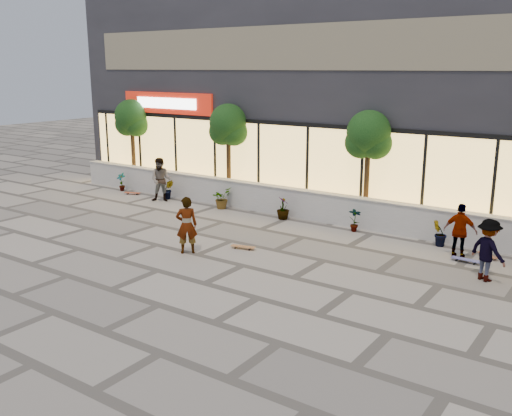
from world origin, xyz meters
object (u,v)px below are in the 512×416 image
Objects in this scene: skater_center at (187,225)px; skater_right_near at (460,231)px; tree_mideast at (369,138)px; skateboard_right_far at (466,260)px; tree_midwest at (228,127)px; skater_left at (161,180)px; skateboard_left at (132,193)px; tree_west at (132,120)px; skater_right_far at (488,250)px; skateboard_center at (243,247)px; skateboard_right_near at (488,255)px.

skater_center reaches higher than skater_right_near.
skateboard_right_far is at bearing -29.21° from tree_mideast.
skater_right_near is (9.80, -2.01, -2.19)m from tree_midwest.
skater_left is 2.10m from skateboard_left.
tree_midwest is at bearing -1.68° from skateboard_left.
skater_left is at bearing -168.20° from tree_mideast.
skateboard_left is (1.43, -1.50, -2.91)m from tree_west.
skater_right_far is (7.74, 2.70, -0.04)m from skater_center.
skateboard_center is 1.13× the size of skateboard_right_near.
tree_midwest is at bearing 117.22° from skateboard_center.
tree_west is at bearing 139.48° from skateboard_center.
tree_west is at bearing -152.16° from skateboard_right_near.
skater_left is 7.21m from skateboard_center.
tree_west is at bearing -79.38° from skater_center.
skateboard_right_far reaches higher than skateboard_left.
skater_right_near is at bearing 13.45° from skateboard_center.
skateboard_center is at bearing -109.50° from tree_mideast.
skater_center is 8.59m from skateboard_left.
skateboard_left is 14.57m from skateboard_right_near.
skater_right_far is 2.37× the size of skateboard_right_near.
tree_midwest reaches higher than skateboard_center.
skater_right_near is at bearing -24.02° from skateboard_left.
skater_center is 2.33× the size of skateboard_left.
skateboard_right_near is at bearing 65.70° from skateboard_right_far.
skater_right_far is at bearing -36.81° from skater_left.
tree_midwest is 5.40× the size of skateboard_left.
skateboard_right_far is (-0.78, 1.11, -0.73)m from skater_right_far.
tree_midwest is 3.45m from skater_left.
skateboard_left is at bearing 22.33° from skater_right_far.
skater_center is at bearing -115.09° from tree_mideast.
skateboard_center is 0.94× the size of skateboard_right_far.
tree_west is 16.33m from skateboard_right_near.
skater_right_near is 2.19× the size of skateboard_left.
skater_left reaches higher than skateboard_left.
skater_right_far reaches higher than skateboard_right_far.
skateboard_center is 9.00m from skateboard_left.
skater_center is at bearing -62.77° from tree_midwest.
tree_mideast is 6.34m from skater_right_far.
skater_center is at bearing -54.47° from skateboard_left.
skater_left is at bearing -3.40° from skater_right_near.
skater_center reaches higher than skateboard_center.
skater_center is 6.88m from skater_left.
tree_midwest is 10.75m from skateboard_right_far.
skater_left is 1.12× the size of skater_right_near.
skater_right_far reaches higher than skater_right_near.
tree_mideast is at bearing -165.24° from skateboard_right_near.
tree_west and tree_mideast have the same top height.
tree_mideast reaches higher than skateboard_center.
tree_west and tree_midwest have the same top height.
tree_mideast reaches higher than skater_center.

